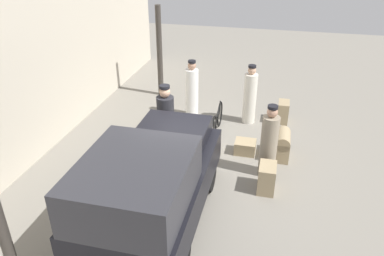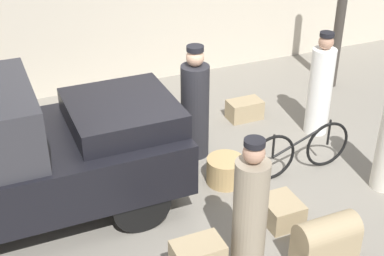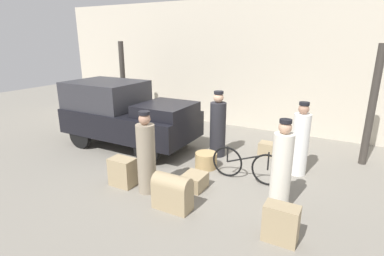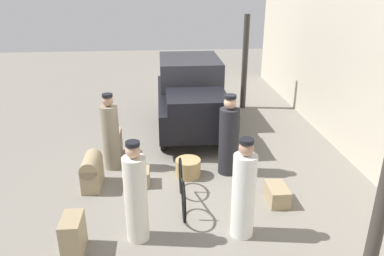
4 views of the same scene
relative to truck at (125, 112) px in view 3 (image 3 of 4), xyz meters
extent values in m
plane|color=gray|center=(2.21, -0.40, -1.04)|extent=(30.00, 30.00, 0.00)
cube|color=beige|center=(2.21, 3.68, 1.21)|extent=(16.00, 0.15, 4.50)
cylinder|color=#38332D|center=(-1.67, 1.89, 0.50)|extent=(0.19, 0.19, 3.06)
cylinder|color=#38332D|center=(6.39, 1.89, 0.50)|extent=(0.19, 0.19, 3.06)
cylinder|color=black|center=(1.43, 0.87, -0.65)|extent=(0.77, 0.12, 0.77)
cylinder|color=black|center=(1.43, -0.87, -0.65)|extent=(0.77, 0.12, 0.77)
cylinder|color=black|center=(-1.03, 0.87, -0.65)|extent=(0.77, 0.12, 0.77)
cylinder|color=black|center=(-1.03, -0.87, -0.65)|extent=(0.77, 0.12, 0.77)
cube|color=black|center=(0.20, 0.00, -0.27)|extent=(3.97, 1.90, 0.72)
cube|color=#2D2D33|center=(-0.70, 0.00, 0.49)|extent=(2.18, 1.74, 0.79)
cube|color=black|center=(1.48, 0.00, 0.25)|extent=(1.39, 1.48, 0.32)
torus|color=black|center=(4.51, -0.53, -0.66)|extent=(0.74, 0.04, 0.74)
torus|color=black|center=(3.55, -0.53, -0.66)|extent=(0.74, 0.04, 0.74)
cylinder|color=black|center=(4.03, -0.53, -0.48)|extent=(0.98, 0.04, 0.40)
cylinder|color=black|center=(3.55, -0.53, -0.47)|extent=(0.04, 0.04, 0.39)
cylinder|color=black|center=(4.51, -0.53, -0.45)|extent=(0.04, 0.04, 0.42)
cylinder|color=tan|center=(2.89, -0.33, -0.84)|extent=(0.55, 0.55, 0.39)
cylinder|color=white|center=(5.00, 0.43, -0.29)|extent=(0.39, 0.39, 1.50)
sphere|color=tan|center=(5.00, 0.43, 0.58)|extent=(0.24, 0.24, 0.24)
cylinder|color=black|center=(5.00, 0.43, 0.71)|extent=(0.23, 0.23, 0.07)
cylinder|color=silver|center=(4.96, -1.33, -0.28)|extent=(0.38, 0.38, 1.51)
sphere|color=tan|center=(4.96, -1.33, 0.60)|extent=(0.24, 0.24, 0.24)
cylinder|color=black|center=(4.96, -1.33, 0.72)|extent=(0.22, 0.22, 0.06)
cylinder|color=#232328|center=(2.80, 0.58, -0.28)|extent=(0.44, 0.44, 1.51)
sphere|color=tan|center=(2.80, 0.58, 0.61)|extent=(0.27, 0.27, 0.27)
cylinder|color=black|center=(2.80, 0.58, 0.75)|extent=(0.26, 0.26, 0.07)
cylinder|color=gray|center=(2.33, -2.03, -0.29)|extent=(0.39, 0.39, 1.50)
sphere|color=tan|center=(2.33, -2.03, 0.58)|extent=(0.24, 0.24, 0.24)
cylinder|color=black|center=(2.33, -2.03, 0.71)|extent=(0.23, 0.23, 0.07)
cube|color=#9E8966|center=(5.22, -2.33, -0.72)|extent=(0.55, 0.32, 0.64)
cube|color=#9E8966|center=(3.17, -2.36, -0.77)|extent=(0.75, 0.37, 0.52)
cylinder|color=#9E8966|center=(3.17, -2.36, -0.51)|extent=(0.75, 0.37, 0.37)
cube|color=#9E8966|center=(3.15, -1.44, -0.87)|extent=(0.47, 0.53, 0.33)
cube|color=#9E8966|center=(4.09, 1.32, -0.86)|extent=(0.61, 0.37, 0.35)
cube|color=#9E8966|center=(1.68, -2.07, -0.72)|extent=(0.56, 0.37, 0.63)
camera|label=1|loc=(-5.28, -2.06, 4.11)|focal=35.00mm
camera|label=2|loc=(-0.13, -6.12, 3.52)|focal=50.00mm
camera|label=3|loc=(5.97, -6.67, 2.15)|focal=28.00mm
camera|label=4|loc=(10.21, -0.88, 3.07)|focal=35.00mm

